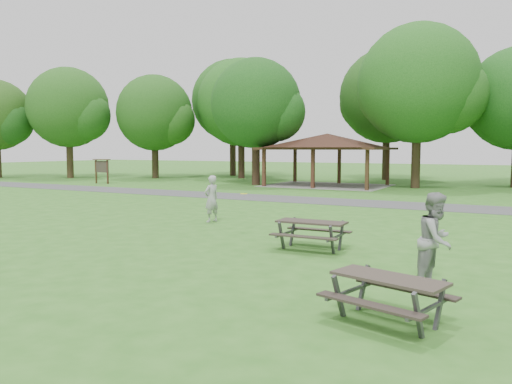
% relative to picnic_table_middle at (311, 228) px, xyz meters
% --- Properties ---
extents(ground, '(160.00, 160.00, 0.00)m').
position_rel_picnic_table_middle_xyz_m(ground, '(-3.61, -2.28, -0.58)').
color(ground, '#306D1F').
rests_on(ground, ground).
extents(asphalt_path, '(120.00, 3.20, 0.02)m').
position_rel_picnic_table_middle_xyz_m(asphalt_path, '(-3.61, 11.72, -0.57)').
color(asphalt_path, '#454547').
rests_on(asphalt_path, ground).
extents(pavilion, '(8.60, 7.01, 3.76)m').
position_rel_picnic_table_middle_xyz_m(pavilion, '(-7.61, 21.72, 2.48)').
color(pavilion, '#3C2116').
rests_on(pavilion, ground).
extents(notice_board, '(1.60, 0.30, 1.88)m').
position_rel_picnic_table_middle_xyz_m(notice_board, '(-23.61, 15.72, 0.73)').
color(notice_board, '#332012').
rests_on(notice_board, ground).
extents(tree_row_a, '(7.56, 7.20, 9.97)m').
position_rel_picnic_table_middle_xyz_m(tree_row_a, '(-31.52, 19.75, 5.57)').
color(tree_row_a, '#332316').
rests_on(tree_row_a, ground).
extents(tree_row_b, '(7.14, 6.80, 9.28)m').
position_rel_picnic_table_middle_xyz_m(tree_row_b, '(-24.52, 23.25, 5.08)').
color(tree_row_b, black).
rests_on(tree_row_b, ground).
extents(tree_row_c, '(8.19, 7.80, 10.67)m').
position_rel_picnic_table_middle_xyz_m(tree_row_c, '(-17.51, 26.75, 5.96)').
color(tree_row_c, black).
rests_on(tree_row_c, ground).
extents(tree_row_d, '(6.93, 6.60, 9.27)m').
position_rel_picnic_table_middle_xyz_m(tree_row_d, '(-12.52, 20.25, 5.19)').
color(tree_row_d, black).
rests_on(tree_row_d, ground).
extents(tree_row_e, '(8.40, 8.00, 11.02)m').
position_rel_picnic_table_middle_xyz_m(tree_row_e, '(-1.51, 22.75, 6.20)').
color(tree_row_e, black).
rests_on(tree_row_e, ground).
extents(tree_deep_a, '(8.40, 8.00, 11.38)m').
position_rel_picnic_table_middle_xyz_m(tree_deep_a, '(-20.51, 30.25, 6.55)').
color(tree_deep_a, black).
rests_on(tree_deep_a, ground).
extents(tree_deep_b, '(8.40, 8.00, 11.13)m').
position_rel_picnic_table_middle_xyz_m(tree_deep_b, '(-5.51, 30.75, 6.30)').
color(tree_deep_b, black).
rests_on(tree_deep_b, ground).
extents(picnic_table_middle, '(1.85, 1.51, 0.79)m').
position_rel_picnic_table_middle_xyz_m(picnic_table_middle, '(0.00, 0.00, 0.00)').
color(picnic_table_middle, '#2E2621').
rests_on(picnic_table_middle, ground).
extents(picnic_table_far, '(2.03, 1.79, 0.75)m').
position_rel_picnic_table_middle_xyz_m(picnic_table_far, '(3.16, -4.67, -0.03)').
color(picnic_table_far, '#312A24').
rests_on(picnic_table_far, ground).
extents(frisbee_in_flight, '(0.28, 0.28, 0.02)m').
position_rel_picnic_table_middle_xyz_m(frisbee_in_flight, '(-3.04, 1.70, 0.65)').
color(frisbee_in_flight, yellow).
rests_on(frisbee_in_flight, ground).
extents(frisbee_thrower, '(0.56, 0.71, 1.71)m').
position_rel_picnic_table_middle_xyz_m(frisbee_thrower, '(-5.11, 2.93, 0.27)').
color(frisbee_thrower, '#A1A0A3').
rests_on(frisbee_thrower, ground).
extents(frisbee_catcher, '(0.90, 1.05, 1.85)m').
position_rel_picnic_table_middle_xyz_m(frisbee_catcher, '(3.48, -2.21, 0.34)').
color(frisbee_catcher, gray).
rests_on(frisbee_catcher, ground).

